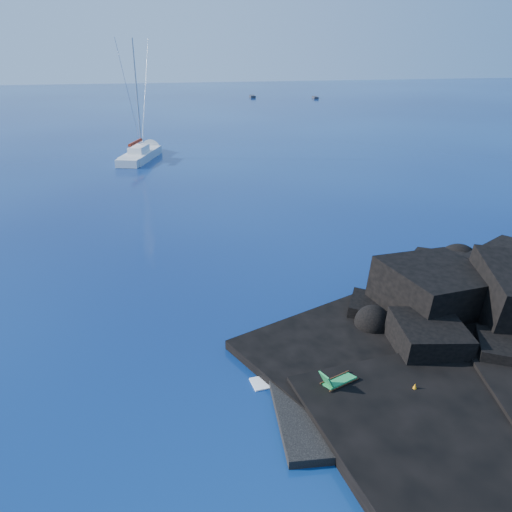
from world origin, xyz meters
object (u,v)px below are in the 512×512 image
(sunbather, at_px, (422,400))
(distant_boat_a, at_px, (252,97))
(deck_chair, at_px, (340,377))
(sailboat, at_px, (141,159))
(distant_boat_b, at_px, (315,98))
(marker_cone, at_px, (414,389))

(sunbather, height_order, distant_boat_a, sunbather)
(deck_chair, distance_m, sunbather, 3.26)
(sailboat, xyz_separation_m, distant_boat_b, (48.77, 72.84, 0.00))
(distant_boat_a, relative_size, distant_boat_b, 1.10)
(sailboat, height_order, deck_chair, sailboat)
(sunbather, relative_size, marker_cone, 3.26)
(marker_cone, height_order, distant_boat_b, marker_cone)
(deck_chair, bearing_deg, sunbather, -50.63)
(sailboat, height_order, sunbather, sailboat)
(deck_chair, height_order, distant_boat_b, deck_chair)
(sunbather, relative_size, distant_boat_b, 0.42)
(deck_chair, relative_size, marker_cone, 3.12)
(sailboat, xyz_separation_m, sunbather, (9.90, -51.21, 0.52))
(sunbather, bearing_deg, deck_chair, 141.45)
(sailboat, bearing_deg, marker_cone, -59.40)
(sailboat, bearing_deg, sunbather, -59.50)
(distant_boat_a, bearing_deg, distant_boat_b, -17.15)
(deck_chair, bearing_deg, sailboat, 77.94)
(distant_boat_b, bearing_deg, marker_cone, -98.85)
(sunbather, xyz_separation_m, distant_boat_b, (38.87, 124.04, -0.52))
(sailboat, bearing_deg, distant_boat_a, 87.47)
(deck_chair, bearing_deg, marker_cone, -41.02)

